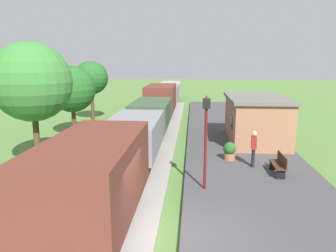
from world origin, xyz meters
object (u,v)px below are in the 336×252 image
(bench_near_hut, at_px, (279,164))
(lamp_post_near, at_px, (206,125))
(person_waiting, at_px, (254,147))
(tree_field_left, at_px, (91,78))
(tree_trackside_mid, at_px, (32,82))
(tree_trackside_far, at_px, (72,89))
(station_hut, at_px, (256,119))
(potted_planter, at_px, (230,151))
(freight_train, at_px, (156,108))

(bench_near_hut, xyz_separation_m, lamp_post_near, (-3.33, -1.87, 2.08))
(person_waiting, relative_size, lamp_post_near, 0.46)
(lamp_post_near, xyz_separation_m, tree_field_left, (-9.19, 14.92, 0.91))
(tree_trackside_mid, bearing_deg, tree_field_left, 96.24)
(tree_trackside_far, bearing_deg, bench_near_hut, -30.69)
(station_hut, xyz_separation_m, tree_trackside_mid, (-11.18, -5.63, 2.58))
(lamp_post_near, height_order, tree_trackside_far, tree_trackside_far)
(tree_field_left, bearing_deg, lamp_post_near, -58.37)
(tree_trackside_far, bearing_deg, person_waiting, -29.06)
(potted_planter, relative_size, tree_trackside_far, 0.19)
(station_hut, distance_m, lamp_post_near, 8.55)
(person_waiting, height_order, tree_field_left, tree_field_left)
(tree_trackside_mid, height_order, tree_field_left, tree_trackside_mid)
(person_waiting, bearing_deg, tree_trackside_far, -22.05)
(bench_near_hut, height_order, person_waiting, person_waiting)
(station_hut, xyz_separation_m, lamp_post_near, (-3.39, -7.77, 1.15))
(potted_planter, distance_m, tree_field_left, 15.62)
(potted_planter, height_order, tree_trackside_mid, tree_trackside_mid)
(freight_train, bearing_deg, potted_planter, -62.09)
(potted_planter, distance_m, lamp_post_near, 4.56)
(tree_field_left, bearing_deg, tree_trackside_far, -84.50)
(freight_train, bearing_deg, tree_trackside_mid, -112.21)
(person_waiting, distance_m, tree_field_left, 16.91)
(tree_trackside_far, xyz_separation_m, tree_field_left, (-0.57, 5.96, 0.42))
(potted_planter, relative_size, tree_trackside_mid, 0.15)
(freight_train, relative_size, tree_field_left, 7.61)
(tree_trackside_mid, height_order, tree_trackside_far, tree_trackside_mid)
(bench_near_hut, relative_size, lamp_post_near, 0.41)
(freight_train, distance_m, lamp_post_near, 13.38)
(station_hut, bearing_deg, person_waiting, -101.60)
(freight_train, height_order, tree_trackside_far, tree_trackside_far)
(bench_near_hut, bearing_deg, station_hut, 89.42)
(bench_near_hut, relative_size, tree_trackside_far, 0.31)
(station_hut, bearing_deg, potted_planter, -116.90)
(potted_planter, height_order, tree_field_left, tree_field_left)
(person_waiting, bearing_deg, freight_train, -52.96)
(bench_near_hut, distance_m, potted_planter, 2.75)
(freight_train, bearing_deg, bench_near_hut, -58.49)
(freight_train, height_order, station_hut, station_hut)
(tree_trackside_far, bearing_deg, tree_field_left, 95.50)
(bench_near_hut, distance_m, person_waiting, 1.44)
(tree_trackside_far, bearing_deg, station_hut, -5.69)
(person_waiting, relative_size, tree_trackside_mid, 0.28)
(person_waiting, height_order, tree_trackside_mid, tree_trackside_mid)
(freight_train, distance_m, potted_planter, 10.27)
(lamp_post_near, bearing_deg, potted_planter, 70.08)
(bench_near_hut, bearing_deg, person_waiting, 134.12)
(tree_field_left, bearing_deg, tree_trackside_mid, -83.76)
(person_waiting, relative_size, tree_trackside_far, 0.35)
(person_waiting, height_order, tree_trackside_far, tree_trackside_far)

